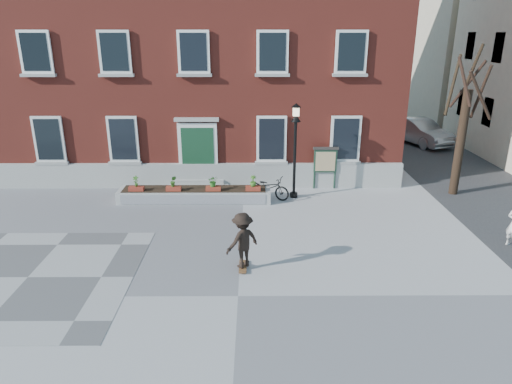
{
  "coord_description": "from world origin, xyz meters",
  "views": [
    {
      "loc": [
        0.41,
        -10.42,
        6.6
      ],
      "look_at": [
        0.5,
        4.0,
        1.5
      ],
      "focal_mm": 32.0,
      "sensor_mm": 36.0,
      "label": 1
    }
  ],
  "objects_px": {
    "lamp_post": "(295,138)",
    "notice_board": "(325,161)",
    "parked_car": "(419,131)",
    "skateboarder": "(243,240)",
    "bicycle": "(269,187)"
  },
  "relations": [
    {
      "from": "parked_car",
      "to": "notice_board",
      "type": "bearing_deg",
      "value": -152.37
    },
    {
      "from": "parked_car",
      "to": "skateboarder",
      "type": "bearing_deg",
      "value": -146.39
    },
    {
      "from": "skateboarder",
      "to": "notice_board",
      "type": "bearing_deg",
      "value": 64.44
    },
    {
      "from": "bicycle",
      "to": "notice_board",
      "type": "distance_m",
      "value": 2.92
    },
    {
      "from": "lamp_post",
      "to": "skateboarder",
      "type": "xyz_separation_m",
      "value": [
        -2.01,
        -6.1,
        -1.63
      ]
    },
    {
      "from": "notice_board",
      "to": "lamp_post",
      "type": "bearing_deg",
      "value": -142.06
    },
    {
      "from": "lamp_post",
      "to": "notice_board",
      "type": "bearing_deg",
      "value": 37.94
    },
    {
      "from": "bicycle",
      "to": "notice_board",
      "type": "relative_size",
      "value": 0.98
    },
    {
      "from": "parked_car",
      "to": "notice_board",
      "type": "height_order",
      "value": "notice_board"
    },
    {
      "from": "bicycle",
      "to": "notice_board",
      "type": "height_order",
      "value": "notice_board"
    },
    {
      "from": "skateboarder",
      "to": "parked_car",
      "type": "bearing_deg",
      "value": 56.19
    },
    {
      "from": "skateboarder",
      "to": "lamp_post",
      "type": "bearing_deg",
      "value": 71.76
    },
    {
      "from": "skateboarder",
      "to": "bicycle",
      "type": "bearing_deg",
      "value": 80.91
    },
    {
      "from": "lamp_post",
      "to": "notice_board",
      "type": "xyz_separation_m",
      "value": [
        1.45,
        1.13,
        -1.28
      ]
    },
    {
      "from": "notice_board",
      "to": "skateboarder",
      "type": "xyz_separation_m",
      "value": [
        -3.46,
        -7.23,
        -0.36
      ]
    }
  ]
}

